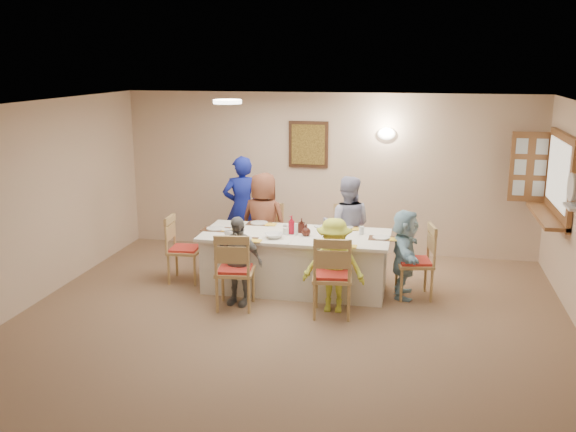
% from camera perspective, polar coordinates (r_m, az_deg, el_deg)
% --- Properties ---
extents(ground, '(7.00, 7.00, 0.00)m').
position_cam_1_polar(ground, '(7.16, -0.70, -10.91)').
color(ground, brown).
extents(room_walls, '(7.00, 7.00, 7.00)m').
position_cam_1_polar(room_walls, '(6.67, -0.74, 1.00)').
color(room_walls, beige).
rests_on(room_walls, ground).
extents(wall_picture, '(0.62, 0.05, 0.72)m').
position_cam_1_polar(wall_picture, '(10.05, 1.82, 6.38)').
color(wall_picture, '#3D2415').
rests_on(wall_picture, room_walls).
extents(wall_sconce, '(0.26, 0.09, 0.18)m').
position_cam_1_polar(wall_sconce, '(9.87, 8.74, 7.26)').
color(wall_sconce, white).
rests_on(wall_sconce, room_walls).
extents(ceiling_light, '(0.36, 0.36, 0.05)m').
position_cam_1_polar(ceiling_light, '(8.23, -5.41, 10.09)').
color(ceiling_light, white).
rests_on(ceiling_light, room_walls).
extents(serving_hatch, '(0.06, 1.50, 1.15)m').
position_cam_1_polar(serving_hatch, '(9.06, 23.04, 3.20)').
color(serving_hatch, brown).
rests_on(serving_hatch, room_walls).
extents(hatch_sill, '(0.30, 1.50, 0.05)m').
position_cam_1_polar(hatch_sill, '(9.14, 22.00, 0.01)').
color(hatch_sill, brown).
rests_on(hatch_sill, room_walls).
extents(shutter_door, '(0.55, 0.04, 1.00)m').
position_cam_1_polar(shutter_door, '(9.76, 20.70, 4.09)').
color(shutter_door, brown).
rests_on(shutter_door, room_walls).
extents(fan_shelf, '(0.22, 0.36, 0.03)m').
position_cam_1_polar(fan_shelf, '(7.77, 24.26, 0.74)').
color(fan_shelf, white).
rests_on(fan_shelf, room_walls).
extents(desk_fan, '(0.30, 0.30, 0.28)m').
position_cam_1_polar(desk_fan, '(7.73, 24.15, 1.83)').
color(desk_fan, '#A5A5A8').
rests_on(desk_fan, fan_shelf).
extents(dining_table, '(2.46, 1.04, 0.76)m').
position_cam_1_polar(dining_table, '(8.53, 0.67, -4.05)').
color(dining_table, white).
rests_on(dining_table, ground).
extents(chair_back_left, '(0.52, 0.52, 0.95)m').
position_cam_1_polar(chair_back_left, '(9.38, -2.00, -1.81)').
color(chair_back_left, tan).
rests_on(chair_back_left, ground).
extents(chair_back_right, '(0.51, 0.51, 0.97)m').
position_cam_1_polar(chair_back_right, '(9.17, 5.31, -2.14)').
color(chair_back_right, tan).
rests_on(chair_back_right, ground).
extents(chair_front_left, '(0.52, 0.52, 0.98)m').
position_cam_1_polar(chair_front_left, '(7.89, -4.73, -4.74)').
color(chair_front_left, tan).
rests_on(chair_front_left, ground).
extents(chair_front_right, '(0.53, 0.53, 1.01)m').
position_cam_1_polar(chair_front_right, '(7.65, 3.96, -5.22)').
color(chair_front_right, tan).
rests_on(chair_front_right, ground).
extents(chair_left_end, '(0.47, 0.47, 0.92)m').
position_cam_1_polar(chair_left_end, '(8.92, -9.16, -2.89)').
color(chair_left_end, tan).
rests_on(chair_left_end, ground).
extents(chair_right_end, '(0.54, 0.54, 0.96)m').
position_cam_1_polar(chair_right_end, '(8.36, 11.19, -3.96)').
color(chair_right_end, tan).
rests_on(chair_right_end, ground).
extents(diner_back_left, '(0.85, 0.68, 1.44)m').
position_cam_1_polar(diner_back_left, '(9.20, -2.19, -0.54)').
color(diner_back_left, brown).
rests_on(diner_back_left, ground).
extents(diner_back_right, '(0.72, 0.58, 1.43)m').
position_cam_1_polar(diner_back_right, '(9.00, 5.26, -0.93)').
color(diner_back_right, '#9D9DC0').
rests_on(diner_back_right, ground).
extents(diner_front_left, '(0.77, 0.53, 1.13)m').
position_cam_1_polar(diner_front_left, '(7.98, -4.50, -3.97)').
color(diner_front_left, gray).
rests_on(diner_front_left, ground).
extents(diner_front_right, '(0.76, 0.45, 1.16)m').
position_cam_1_polar(diner_front_right, '(7.74, 4.09, -4.40)').
color(diner_front_right, '#D3DF40').
rests_on(diner_front_right, ground).
extents(diner_right_end, '(1.09, 0.41, 1.15)m').
position_cam_1_polar(diner_right_end, '(8.33, 10.32, -3.30)').
color(diner_right_end, '#A5D4EA').
rests_on(diner_right_end, ground).
extents(caregiver, '(0.84, 0.77, 1.59)m').
position_cam_1_polar(caregiver, '(9.74, -4.11, 0.71)').
color(caregiver, navy).
rests_on(caregiver, ground).
extents(placemat_fl, '(0.35, 0.26, 0.01)m').
position_cam_1_polar(placemat_fl, '(8.16, -4.02, -2.10)').
color(placemat_fl, '#472B19').
rests_on(placemat_fl, dining_table).
extents(plate_fl, '(0.24, 0.24, 0.01)m').
position_cam_1_polar(plate_fl, '(8.16, -4.02, -2.03)').
color(plate_fl, white).
rests_on(plate_fl, dining_table).
extents(napkin_fl, '(0.14, 0.14, 0.01)m').
position_cam_1_polar(napkin_fl, '(8.07, -2.89, -2.22)').
color(napkin_fl, yellow).
rests_on(napkin_fl, dining_table).
extents(placemat_fr, '(0.34, 0.25, 0.01)m').
position_cam_1_polar(placemat_fr, '(7.93, 4.37, -2.57)').
color(placemat_fr, '#472B19').
rests_on(placemat_fr, dining_table).
extents(plate_fr, '(0.24, 0.24, 0.02)m').
position_cam_1_polar(plate_fr, '(7.93, 4.37, -2.50)').
color(plate_fr, white).
rests_on(plate_fr, dining_table).
extents(napkin_fr, '(0.14, 0.14, 0.01)m').
position_cam_1_polar(napkin_fr, '(7.86, 5.62, -2.69)').
color(napkin_fr, yellow).
rests_on(napkin_fr, dining_table).
extents(placemat_bl, '(0.33, 0.25, 0.01)m').
position_cam_1_polar(placemat_bl, '(8.95, -2.58, -0.66)').
color(placemat_bl, '#472B19').
rests_on(placemat_bl, dining_table).
extents(plate_bl, '(0.24, 0.24, 0.02)m').
position_cam_1_polar(plate_bl, '(8.94, -2.58, -0.60)').
color(plate_bl, white).
rests_on(plate_bl, dining_table).
extents(napkin_bl, '(0.14, 0.14, 0.01)m').
position_cam_1_polar(napkin_bl, '(8.86, -1.53, -0.76)').
color(napkin_bl, yellow).
rests_on(napkin_bl, dining_table).
extents(placemat_br, '(0.33, 0.25, 0.01)m').
position_cam_1_polar(placemat_br, '(8.74, 5.07, -1.06)').
color(placemat_br, '#472B19').
rests_on(placemat_br, dining_table).
extents(plate_br, '(0.23, 0.23, 0.01)m').
position_cam_1_polar(plate_br, '(8.73, 5.07, -0.99)').
color(plate_br, white).
rests_on(plate_br, dining_table).
extents(napkin_br, '(0.14, 0.14, 0.01)m').
position_cam_1_polar(napkin_br, '(8.67, 6.22, -1.15)').
color(napkin_br, yellow).
rests_on(napkin_br, dining_table).
extents(placemat_le, '(0.36, 0.27, 0.01)m').
position_cam_1_polar(placemat_le, '(8.69, -6.46, -1.17)').
color(placemat_le, '#472B19').
rests_on(placemat_le, dining_table).
extents(plate_le, '(0.24, 0.24, 0.02)m').
position_cam_1_polar(plate_le, '(8.69, -6.46, -1.11)').
color(plate_le, white).
rests_on(plate_le, dining_table).
extents(napkin_le, '(0.13, 0.13, 0.01)m').
position_cam_1_polar(napkin_le, '(8.59, -5.42, -1.27)').
color(napkin_le, yellow).
rests_on(napkin_le, dining_table).
extents(placemat_re, '(0.32, 0.24, 0.01)m').
position_cam_1_polar(placemat_re, '(8.29, 8.31, -1.96)').
color(placemat_re, '#472B19').
rests_on(placemat_re, dining_table).
extents(plate_re, '(0.23, 0.23, 0.01)m').
position_cam_1_polar(plate_re, '(8.29, 8.31, -1.89)').
color(plate_re, white).
rests_on(plate_re, dining_table).
extents(napkin_re, '(0.14, 0.14, 0.01)m').
position_cam_1_polar(napkin_re, '(8.23, 9.54, -2.06)').
color(napkin_re, yellow).
rests_on(napkin_re, dining_table).
extents(teacup_a, '(0.15, 0.15, 0.09)m').
position_cam_1_polar(teacup_a, '(8.30, -5.30, -1.57)').
color(teacup_a, white).
rests_on(teacup_a, dining_table).
extents(teacup_b, '(0.12, 0.12, 0.08)m').
position_cam_1_polar(teacup_b, '(8.88, 3.67, -0.54)').
color(teacup_b, white).
rests_on(teacup_b, dining_table).
extents(bowl_a, '(0.41, 0.41, 0.06)m').
position_cam_1_polar(bowl_a, '(8.22, -1.26, -1.77)').
color(bowl_a, white).
rests_on(bowl_a, dining_table).
extents(bowl_b, '(0.35, 0.35, 0.07)m').
position_cam_1_polar(bowl_b, '(8.58, 3.54, -1.09)').
color(bowl_b, white).
rests_on(bowl_b, dining_table).
extents(condiment_ketchup, '(0.16, 0.16, 0.24)m').
position_cam_1_polar(condiment_ketchup, '(8.39, 0.31, -0.79)').
color(condiment_ketchup, '#B60F25').
rests_on(condiment_ketchup, dining_table).
extents(condiment_brown, '(0.10, 0.11, 0.19)m').
position_cam_1_polar(condiment_brown, '(8.46, 1.21, -0.84)').
color(condiment_brown, '#3C1610').
rests_on(condiment_brown, dining_table).
extents(condiment_malt, '(0.14, 0.14, 0.15)m').
position_cam_1_polar(condiment_malt, '(8.31, 1.62, -1.25)').
color(condiment_malt, '#3C1610').
rests_on(condiment_malt, dining_table).
extents(drinking_glass, '(0.06, 0.06, 0.09)m').
position_cam_1_polar(drinking_glass, '(8.48, -0.25, -1.08)').
color(drinking_glass, silver).
rests_on(drinking_glass, dining_table).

